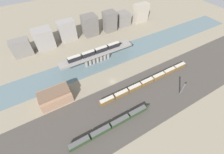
% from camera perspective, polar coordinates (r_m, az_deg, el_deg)
% --- Properties ---
extents(ground_plane, '(400.00, 400.00, 0.00)m').
position_cam_1_polar(ground_plane, '(116.22, 0.27, -1.69)').
color(ground_plane, gray).
extents(railbed_yard, '(280.00, 42.00, 0.01)m').
position_cam_1_polar(railbed_yard, '(104.48, 6.96, -10.33)').
color(railbed_yard, '#423D38').
rests_on(railbed_yard, ground).
extents(river_water, '(320.00, 24.29, 0.01)m').
position_cam_1_polar(river_water, '(132.84, -5.40, 5.74)').
color(river_water, slate).
rests_on(river_water, ground).
extents(bridge, '(64.67, 7.56, 10.03)m').
position_cam_1_polar(bridge, '(127.96, -5.64, 8.28)').
color(bridge, gray).
rests_on(bridge, ground).
extents(train_on_bridge, '(49.63, 3.04, 4.01)m').
position_cam_1_polar(train_on_bridge, '(125.08, -6.03, 9.77)').
color(train_on_bridge, black).
rests_on(train_on_bridge, bridge).
extents(train_yard_near, '(56.82, 3.00, 3.73)m').
position_cam_1_polar(train_yard_near, '(94.68, 0.31, -17.77)').
color(train_yard_near, '#23381E').
rests_on(train_yard_near, ground).
extents(train_yard_mid, '(83.39, 2.91, 3.67)m').
position_cam_1_polar(train_yard_mid, '(117.45, 13.65, -1.46)').
color(train_yard_mid, brown).
rests_on(train_yard_mid, ground).
extents(warehouse_building, '(20.75, 13.48, 9.38)m').
position_cam_1_polar(warehouse_building, '(109.02, -20.85, -6.91)').
color(warehouse_building, '#937056').
rests_on(warehouse_building, ground).
extents(signal_tower, '(1.05, 1.05, 12.85)m').
position_cam_1_polar(signal_tower, '(114.86, 25.32, -3.93)').
color(signal_tower, '#4C4C51').
rests_on(signal_tower, ground).
extents(city_block_far_left, '(16.13, 9.13, 15.32)m').
position_cam_1_polar(city_block_far_left, '(157.70, -31.23, 9.53)').
color(city_block_far_left, slate).
rests_on(city_block_far_left, ground).
extents(city_block_left, '(16.96, 13.26, 18.55)m').
position_cam_1_polar(city_block_left, '(158.14, -24.57, 13.19)').
color(city_block_left, gray).
rests_on(city_block_left, ground).
extents(city_block_center, '(16.28, 9.33, 19.91)m').
position_cam_1_polar(city_block_center, '(161.80, -16.76, 16.61)').
color(city_block_center, gray).
rests_on(city_block_center, ground).
extents(city_block_right, '(14.56, 13.01, 20.29)m').
position_cam_1_polar(city_block_right, '(165.58, -8.46, 18.88)').
color(city_block_right, '#605B56').
rests_on(city_block_right, ground).
extents(city_block_far_right, '(12.98, 10.82, 20.87)m').
position_cam_1_polar(city_block_far_right, '(170.96, -0.90, 20.42)').
color(city_block_far_right, '#605B56').
rests_on(city_block_far_right, ground).
extents(city_block_tall, '(14.82, 13.74, 13.85)m').
position_cam_1_polar(city_block_tall, '(184.43, 4.03, 21.21)').
color(city_block_tall, slate).
rests_on(city_block_tall, ground).
extents(city_block_low, '(17.09, 8.75, 20.54)m').
position_cam_1_polar(city_block_low, '(192.98, 10.89, 22.88)').
color(city_block_low, gray).
rests_on(city_block_low, ground).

